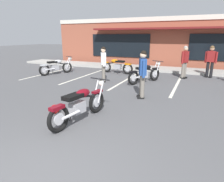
{
  "coord_description": "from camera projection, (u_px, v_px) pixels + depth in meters",
  "views": [
    {
      "loc": [
        2.04,
        -1.75,
        2.14
      ],
      "look_at": [
        -0.25,
        3.47,
        0.55
      ],
      "focal_mm": 31.58,
      "sensor_mm": 36.0,
      "label": 1
    }
  ],
  "objects": [
    {
      "name": "brick_storefront_building",
      "position": [
        174.0,
        42.0,
        15.87
      ],
      "size": [
        18.16,
        6.04,
        3.45
      ],
      "color": "brown",
      "rests_on": "ground_plane"
    },
    {
      "name": "painted_stall_lines",
      "position": [
        151.0,
        81.0,
        9.65
      ],
      "size": [
        12.48,
        4.8,
        0.01
      ],
      "color": "silver",
      "rests_on": "ground_plane"
    },
    {
      "name": "person_in_black_shirt",
      "position": [
        103.0,
        62.0,
        9.32
      ],
      "size": [
        0.41,
        0.56,
        1.68
      ],
      "color": "black",
      "rests_on": "ground_plane"
    },
    {
      "name": "helmet_on_pavement",
      "position": [
        55.0,
        109.0,
        5.63
      ],
      "size": [
        0.26,
        0.26,
        0.26
      ],
      "color": "#B71414",
      "rests_on": "ground_plane"
    },
    {
      "name": "motorcycle_silver_naked",
      "position": [
        116.0,
        65.0,
        11.69
      ],
      "size": [
        2.11,
        0.68,
        0.98
      ],
      "color": "black",
      "rests_on": "ground_plane"
    },
    {
      "name": "motorcycle_black_cruiser",
      "position": [
        145.0,
        73.0,
        9.27
      ],
      "size": [
        1.27,
        1.91,
        0.98
      ],
      "color": "black",
      "rests_on": "ground_plane"
    },
    {
      "name": "person_in_shorts_foreground",
      "position": [
        185.0,
        60.0,
        10.11
      ],
      "size": [
        0.38,
        0.59,
        1.68
      ],
      "color": "black",
      "rests_on": "ground_plane"
    },
    {
      "name": "person_by_back_row",
      "position": [
        143.0,
        72.0,
        6.82
      ],
      "size": [
        0.38,
        0.59,
        1.68
      ],
      "color": "black",
      "rests_on": "ground_plane"
    },
    {
      "name": "motorcycle_foreground_classic",
      "position": [
        80.0,
        104.0,
        5.04
      ],
      "size": [
        0.73,
        2.1,
        0.98
      ],
      "color": "black",
      "rests_on": "ground_plane"
    },
    {
      "name": "sidewalk_kerb",
      "position": [
        164.0,
        69.0,
        12.81
      ],
      "size": [
        22.0,
        1.8,
        0.14
      ],
      "primitive_type": "cube",
      "color": "#A8A59E",
      "rests_on": "ground_plane"
    },
    {
      "name": "ground_plane",
      "position": [
        122.0,
        107.0,
        6.12
      ],
      "size": [
        80.0,
        80.0,
        0.0
      ],
      "primitive_type": "plane",
      "color": "#515154"
    },
    {
      "name": "motorcycle_blue_standard",
      "position": [
        56.0,
        66.0,
        11.39
      ],
      "size": [
        1.12,
        1.99,
        0.98
      ],
      "color": "black",
      "rests_on": "ground_plane"
    },
    {
      "name": "person_near_building",
      "position": [
        211.0,
        60.0,
        10.29
      ],
      "size": [
        0.61,
        0.34,
        1.68
      ],
      "color": "black",
      "rests_on": "ground_plane"
    }
  ]
}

